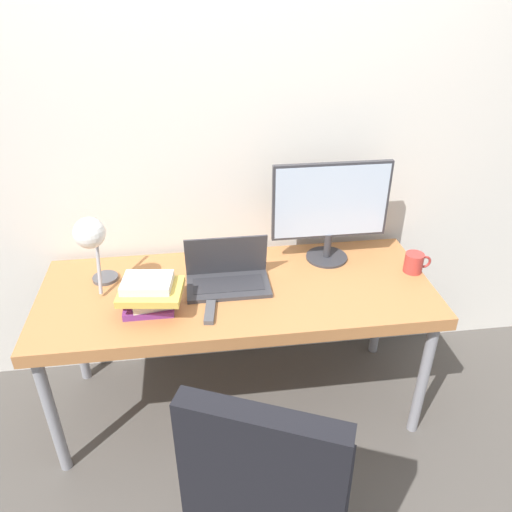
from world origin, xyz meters
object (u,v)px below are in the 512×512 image
laptop (228,276)px  office_chair (270,496)px  mug (414,263)px  book_stack (149,294)px  desk_lamp (91,238)px  monitor (331,207)px

laptop → office_chair: size_ratio=0.35×
mug → laptop: bearing=179.7°
office_chair → book_stack: size_ratio=3.70×
book_stack → desk_lamp: bearing=147.5°
desk_lamp → office_chair: (0.61, -0.96, -0.42)m
laptop → office_chair: (0.05, -0.98, -0.18)m
desk_lamp → book_stack: bearing=-32.5°
desk_lamp → office_chair: size_ratio=0.36×
monitor → book_stack: (-0.85, -0.32, -0.20)m
mug → monitor: bearing=155.2°
monitor → mug: size_ratio=4.28×
mug → book_stack: bearing=-173.1°
monitor → mug: 0.48m
laptop → desk_lamp: bearing=-178.8°
laptop → monitor: (0.51, 0.17, 0.23)m
laptop → mug: laptop is taller
desk_lamp → mug: size_ratio=2.95×
office_chair → laptop: bearing=92.7°
monitor → office_chair: (-0.46, -1.15, -0.42)m
book_stack → laptop: bearing=24.3°
mug → office_chair: bearing=-130.8°
desk_lamp → book_stack: desk_lamp is taller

